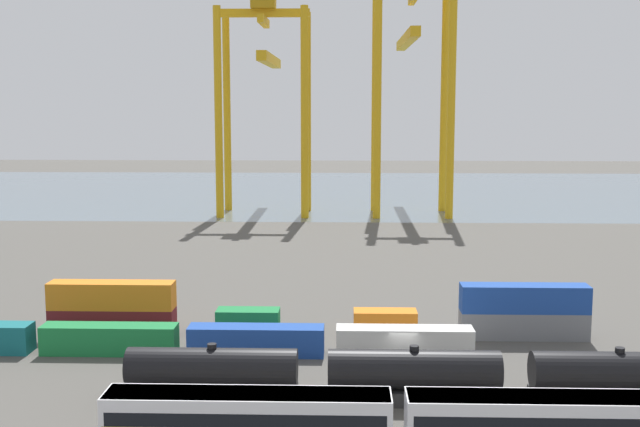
{
  "coord_description": "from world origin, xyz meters",
  "views": [
    {
      "loc": [
        -5.14,
        -67.26,
        22.19
      ],
      "look_at": [
        -8.39,
        36.2,
        8.01
      ],
      "focal_mm": 44.82,
      "sensor_mm": 36.0,
      "label": 1
    }
  ],
  "objects_px": {
    "freight_tank_row": "(516,377)",
    "gantry_crane_central": "(411,67)",
    "shipping_container_6": "(248,322)",
    "shipping_container_7": "(385,324)",
    "gantry_crane_west": "(265,81)",
    "passenger_train": "(551,423)"
  },
  "relations": [
    {
      "from": "freight_tank_row",
      "to": "shipping_container_6",
      "type": "height_order",
      "value": "freight_tank_row"
    },
    {
      "from": "shipping_container_6",
      "to": "shipping_container_7",
      "type": "distance_m",
      "value": 13.21
    },
    {
      "from": "shipping_container_7",
      "to": "gantry_crane_central",
      "type": "height_order",
      "value": "gantry_crane_central"
    },
    {
      "from": "passenger_train",
      "to": "shipping_container_6",
      "type": "relative_size",
      "value": 9.46
    },
    {
      "from": "passenger_train",
      "to": "shipping_container_7",
      "type": "height_order",
      "value": "passenger_train"
    },
    {
      "from": "passenger_train",
      "to": "freight_tank_row",
      "type": "xyz_separation_m",
      "value": [
        -0.39,
        8.78,
        -0.06
      ]
    },
    {
      "from": "passenger_train",
      "to": "freight_tank_row",
      "type": "bearing_deg",
      "value": 92.56
    },
    {
      "from": "gantry_crane_west",
      "to": "passenger_train",
      "type": "bearing_deg",
      "value": -75.66
    },
    {
      "from": "freight_tank_row",
      "to": "gantry_crane_central",
      "type": "height_order",
      "value": "gantry_crane_central"
    },
    {
      "from": "shipping_container_6",
      "to": "gantry_crane_central",
      "type": "distance_m",
      "value": 97.11
    },
    {
      "from": "shipping_container_6",
      "to": "passenger_train",
      "type": "bearing_deg",
      "value": -49.0
    },
    {
      "from": "shipping_container_6",
      "to": "gantry_crane_west",
      "type": "bearing_deg",
      "value": 94.46
    },
    {
      "from": "shipping_container_6",
      "to": "gantry_crane_central",
      "type": "relative_size",
      "value": 0.12
    },
    {
      "from": "freight_tank_row",
      "to": "shipping_container_7",
      "type": "bearing_deg",
      "value": 117.43
    },
    {
      "from": "freight_tank_row",
      "to": "shipping_container_7",
      "type": "height_order",
      "value": "freight_tank_row"
    },
    {
      "from": "gantry_crane_west",
      "to": "gantry_crane_central",
      "type": "relative_size",
      "value": 0.91
    },
    {
      "from": "freight_tank_row",
      "to": "shipping_container_6",
      "type": "relative_size",
      "value": 9.64
    },
    {
      "from": "gantry_crane_west",
      "to": "gantry_crane_central",
      "type": "distance_m",
      "value": 29.7
    },
    {
      "from": "passenger_train",
      "to": "shipping_container_7",
      "type": "xyz_separation_m",
      "value": [
        -9.25,
        25.84,
        -0.84
      ]
    },
    {
      "from": "gantry_crane_central",
      "to": "shipping_container_6",
      "type": "bearing_deg",
      "value": -104.08
    },
    {
      "from": "shipping_container_7",
      "to": "gantry_crane_central",
      "type": "relative_size",
      "value": 0.12
    },
    {
      "from": "shipping_container_6",
      "to": "shipping_container_7",
      "type": "height_order",
      "value": "same"
    }
  ]
}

